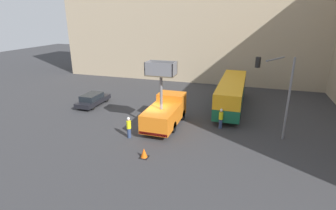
{
  "coord_description": "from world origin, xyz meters",
  "views": [
    {
      "loc": [
        7.95,
        -20.65,
        9.81
      ],
      "look_at": [
        0.86,
        1.59,
        1.8
      ],
      "focal_mm": 28.0,
      "sensor_mm": 36.0,
      "label": 1
    }
  ],
  "objects_px": {
    "road_worker_near_truck": "(129,127)",
    "road_worker_directing": "(221,118)",
    "parked_car_curbside": "(93,99)",
    "traffic_cone_near_truck": "(144,153)",
    "city_bus": "(232,92)",
    "utility_truck": "(165,111)",
    "traffic_light_pole": "(278,84)"
  },
  "relations": [
    {
      "from": "road_worker_near_truck",
      "to": "road_worker_directing",
      "type": "bearing_deg",
      "value": -72.87
    },
    {
      "from": "road_worker_directing",
      "to": "parked_car_curbside",
      "type": "distance_m",
      "value": 14.87
    },
    {
      "from": "city_bus",
      "to": "parked_car_curbside",
      "type": "relative_size",
      "value": 2.56
    },
    {
      "from": "traffic_light_pole",
      "to": "road_worker_directing",
      "type": "height_order",
      "value": "traffic_light_pole"
    },
    {
      "from": "parked_car_curbside",
      "to": "traffic_cone_near_truck",
      "type": "bearing_deg",
      "value": -41.86
    },
    {
      "from": "utility_truck",
      "to": "road_worker_directing",
      "type": "relative_size",
      "value": 3.27
    },
    {
      "from": "traffic_light_pole",
      "to": "parked_car_curbside",
      "type": "xyz_separation_m",
      "value": [
        -19.11,
        2.2,
        -3.82
      ]
    },
    {
      "from": "city_bus",
      "to": "road_worker_directing",
      "type": "xyz_separation_m",
      "value": [
        -0.38,
        -6.12,
        -0.88
      ]
    },
    {
      "from": "road_worker_directing",
      "to": "traffic_cone_near_truck",
      "type": "distance_m",
      "value": 8.41
    },
    {
      "from": "traffic_light_pole",
      "to": "utility_truck",
      "type": "bearing_deg",
      "value": -174.42
    },
    {
      "from": "city_bus",
      "to": "traffic_light_pole",
      "type": "bearing_deg",
      "value": -142.96
    },
    {
      "from": "road_worker_directing",
      "to": "utility_truck",
      "type": "bearing_deg",
      "value": 84.78
    },
    {
      "from": "city_bus",
      "to": "road_worker_near_truck",
      "type": "xyz_separation_m",
      "value": [
        -7.48,
        -10.45,
        -0.91
      ]
    },
    {
      "from": "traffic_cone_near_truck",
      "to": "parked_car_curbside",
      "type": "xyz_separation_m",
      "value": [
        -10.09,
        9.04,
        0.37
      ]
    },
    {
      "from": "traffic_cone_near_truck",
      "to": "parked_car_curbside",
      "type": "distance_m",
      "value": 13.55
    },
    {
      "from": "traffic_cone_near_truck",
      "to": "parked_car_curbside",
      "type": "height_order",
      "value": "parked_car_curbside"
    },
    {
      "from": "road_worker_directing",
      "to": "parked_car_curbside",
      "type": "height_order",
      "value": "road_worker_directing"
    },
    {
      "from": "utility_truck",
      "to": "road_worker_directing",
      "type": "bearing_deg",
      "value": 12.17
    },
    {
      "from": "traffic_light_pole",
      "to": "road_worker_directing",
      "type": "relative_size",
      "value": 3.59
    },
    {
      "from": "road_worker_near_truck",
      "to": "parked_car_curbside",
      "type": "xyz_separation_m",
      "value": [
        -7.63,
        6.38,
        -0.22
      ]
    },
    {
      "from": "traffic_cone_near_truck",
      "to": "utility_truck",
      "type": "bearing_deg",
      "value": 93.07
    },
    {
      "from": "road_worker_near_truck",
      "to": "parked_car_curbside",
      "type": "height_order",
      "value": "road_worker_near_truck"
    },
    {
      "from": "road_worker_near_truck",
      "to": "traffic_cone_near_truck",
      "type": "distance_m",
      "value": 3.67
    },
    {
      "from": "traffic_cone_near_truck",
      "to": "road_worker_directing",
      "type": "bearing_deg",
      "value": 56.42
    },
    {
      "from": "traffic_light_pole",
      "to": "road_worker_near_truck",
      "type": "height_order",
      "value": "traffic_light_pole"
    },
    {
      "from": "city_bus",
      "to": "parked_car_curbside",
      "type": "distance_m",
      "value": 15.69
    },
    {
      "from": "road_worker_near_truck",
      "to": "road_worker_directing",
      "type": "xyz_separation_m",
      "value": [
        7.1,
        4.34,
        0.03
      ]
    },
    {
      "from": "traffic_light_pole",
      "to": "traffic_cone_near_truck",
      "type": "xyz_separation_m",
      "value": [
        -9.03,
        -6.84,
        -4.19
      ]
    },
    {
      "from": "traffic_light_pole",
      "to": "road_worker_directing",
      "type": "xyz_separation_m",
      "value": [
        -4.38,
        0.16,
        -3.58
      ]
    },
    {
      "from": "city_bus",
      "to": "traffic_cone_near_truck",
      "type": "relative_size",
      "value": 16.37
    },
    {
      "from": "city_bus",
      "to": "road_worker_directing",
      "type": "bearing_deg",
      "value": -179.07
    },
    {
      "from": "traffic_light_pole",
      "to": "parked_car_curbside",
      "type": "bearing_deg",
      "value": 173.43
    }
  ]
}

